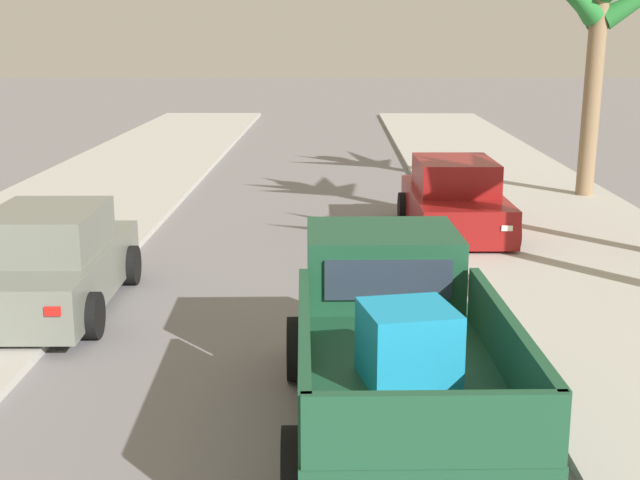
{
  "coord_description": "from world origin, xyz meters",
  "views": [
    {
      "loc": [
        0.73,
        -1.88,
        3.99
      ],
      "look_at": [
        0.54,
        9.86,
        1.2
      ],
      "focal_mm": 48.79,
      "sensor_mm": 36.0,
      "label": 1
    }
  ],
  "objects_px": {
    "pickup_truck": "(393,356)",
    "car_left_mid": "(454,200)",
    "car_right_near": "(50,263)",
    "palm_tree_right_fore": "(602,12)"
  },
  "relations": [
    {
      "from": "car_right_near",
      "to": "car_left_mid",
      "type": "xyz_separation_m",
      "value": [
        6.62,
        5.06,
        0.0
      ]
    },
    {
      "from": "car_right_near",
      "to": "car_left_mid",
      "type": "bearing_deg",
      "value": 37.41
    },
    {
      "from": "pickup_truck",
      "to": "car_right_near",
      "type": "distance_m",
      "value": 6.18
    },
    {
      "from": "palm_tree_right_fore",
      "to": "car_left_mid",
      "type": "bearing_deg",
      "value": -134.86
    },
    {
      "from": "pickup_truck",
      "to": "palm_tree_right_fore",
      "type": "xyz_separation_m",
      "value": [
        5.66,
        12.82,
        3.69
      ]
    },
    {
      "from": "pickup_truck",
      "to": "car_left_mid",
      "type": "relative_size",
      "value": 1.23
    },
    {
      "from": "pickup_truck",
      "to": "palm_tree_right_fore",
      "type": "height_order",
      "value": "palm_tree_right_fore"
    },
    {
      "from": "car_left_mid",
      "to": "palm_tree_right_fore",
      "type": "bearing_deg",
      "value": 45.14
    },
    {
      "from": "pickup_truck",
      "to": "car_right_near",
      "type": "xyz_separation_m",
      "value": [
        -4.79,
        3.92,
        -0.08
      ]
    },
    {
      "from": "car_right_near",
      "to": "car_left_mid",
      "type": "height_order",
      "value": "same"
    }
  ]
}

